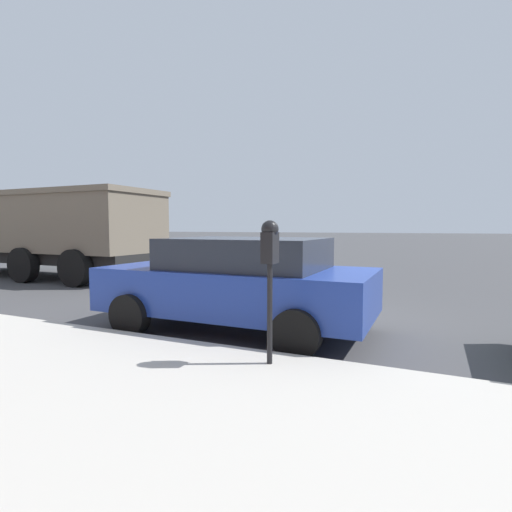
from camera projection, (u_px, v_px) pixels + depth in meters
name	position (u px, v px, depth m)	size (l,w,h in m)	color
ground_plane	(308.00, 322.00, 6.93)	(220.00, 220.00, 0.00)	#424244
parking_meter	(270.00, 255.00, 4.31)	(0.21, 0.19, 1.58)	black
car_blue	(239.00, 281.00, 6.31)	(2.17, 4.25, 1.47)	navy
dump_truck	(42.00, 228.00, 13.21)	(2.88, 8.48, 2.87)	black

